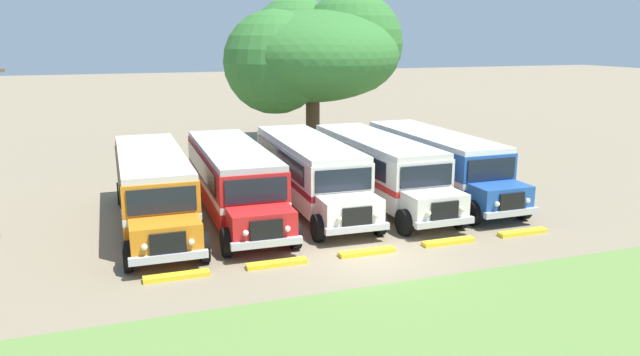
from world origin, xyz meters
The scene contains 12 objects.
ground_plane centered at (0.00, 0.00, 0.00)m, with size 220.00×220.00×0.00m, color #84755B.
parked_bus_slot_0 centered at (-6.51, 6.19, 1.58)m, with size 2.71×10.84×2.82m.
parked_bus_slot_1 centered at (-3.27, 6.47, 1.58)m, with size 2.83×10.86×2.82m.
parked_bus_slot_2 centered at (0.18, 6.88, 1.58)m, with size 2.91×10.87×2.82m.
parked_bus_slot_3 centered at (3.27, 6.48, 1.58)m, with size 2.74×10.85×2.82m.
parked_bus_slot_4 centered at (6.35, 6.71, 1.58)m, with size 2.72×10.84×2.82m.
curb_wheelstop_0 centered at (-6.35, 0.19, 0.07)m, with size 2.00×0.36×0.15m, color yellow.
curb_wheelstop_1 centered at (-3.18, 0.19, 0.07)m, with size 2.00×0.36×0.15m, color yellow.
curb_wheelstop_2 centered at (0.00, 0.19, 0.07)m, with size 2.00×0.36×0.15m, color yellow.
curb_wheelstop_3 centered at (3.18, 0.19, 0.07)m, with size 2.00×0.36×0.15m, color yellow.
curb_wheelstop_4 centered at (6.35, 0.19, 0.07)m, with size 2.00×0.36×0.15m, color yellow.
broad_shade_tree centered at (4.58, 19.45, 6.25)m, with size 12.25×11.95×10.16m.
Camera 1 is at (-7.95, -17.54, 7.23)m, focal length 33.84 mm.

